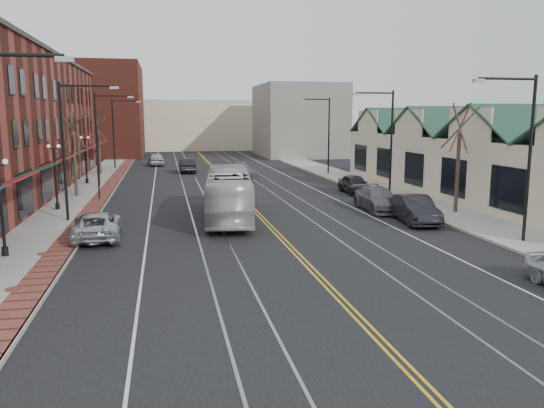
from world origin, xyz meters
name	(u,v)px	position (x,y,z in m)	size (l,w,h in m)	color
ground	(341,300)	(0.00, 0.00, 0.00)	(160.00, 160.00, 0.00)	black
sidewalk_left	(71,210)	(-12.00, 20.00, 0.07)	(4.00, 120.00, 0.15)	gray
sidewalk_right	(407,199)	(12.00, 20.00, 0.07)	(4.00, 120.00, 0.15)	gray
building_right	(480,168)	(18.00, 20.00, 2.30)	(8.00, 36.00, 4.60)	beige
backdrop_left	(95,111)	(-16.00, 70.00, 7.00)	(14.00, 18.00, 14.00)	maroon
backdrop_mid	(195,125)	(0.00, 85.00, 4.50)	(22.00, 14.00, 9.00)	beige
backdrop_right	(298,120)	(15.00, 65.00, 5.50)	(12.00, 16.00, 11.00)	slate
streetlight_l_1	(71,137)	(-11.05, 16.00, 5.03)	(3.33, 0.25, 8.00)	black
streetlight_l_2	(102,130)	(-11.05, 32.00, 5.03)	(3.33, 0.25, 8.00)	black
streetlight_l_3	(117,126)	(-11.05, 48.00, 5.03)	(3.33, 0.25, 8.00)	black
streetlight_r_0	(523,142)	(11.05, 6.00, 5.03)	(3.33, 0.25, 8.00)	black
streetlight_r_1	(386,132)	(11.05, 22.00, 5.03)	(3.33, 0.25, 8.00)	black
streetlight_r_2	(325,127)	(11.05, 38.00, 5.03)	(3.33, 0.25, 8.00)	black
lamppost_l_1	(2,210)	(-12.80, 8.00, 2.20)	(0.84, 0.28, 4.27)	black
lamppost_l_2	(56,178)	(-12.80, 20.00, 2.20)	(0.84, 0.28, 4.27)	black
lamppost_l_3	(86,161)	(-12.80, 34.00, 2.20)	(0.84, 0.28, 4.27)	black
tree_left_near	(74,152)	(-12.50, 26.00, 3.51)	(1.78, 1.37, 6.48)	#382B21
tree_left_far	(99,144)	(-12.50, 42.00, 3.28)	(1.66, 1.28, 6.02)	#382B21
tree_right_mid	(458,156)	(12.50, 14.00, 3.75)	(1.90, 1.46, 6.93)	#382B21
manhole_mid	(14,289)	(-11.20, 3.00, 0.16)	(0.60, 0.60, 0.02)	#592D19
manhole_far	(44,254)	(-11.20, 8.00, 0.16)	(0.60, 0.60, 0.02)	#592D19
traffic_signal	(98,169)	(-10.60, 24.00, 2.35)	(0.18, 0.15, 3.80)	black
transit_bus	(229,194)	(-2.00, 15.29, 1.54)	(2.58, 11.03, 3.07)	#BABABC
parked_suv	(97,226)	(-9.30, 11.22, 0.71)	(2.34, 5.08, 1.41)	#ADB1B5
parked_car_b	(415,209)	(8.57, 11.82, 0.81)	(1.71, 4.91, 1.62)	black
parked_car_c	(378,199)	(8.06, 16.07, 0.77)	(2.16, 5.30, 1.54)	#59585F
parked_car_d	(355,184)	(9.30, 23.91, 0.75)	(1.78, 4.43, 1.51)	black
distant_car_left	(187,165)	(-3.34, 42.93, 0.78)	(1.66, 4.75, 1.57)	black
distant_car_right	(241,170)	(1.87, 36.81, 0.76)	(2.12, 5.21, 1.51)	#5D5E64
distant_car_far	(156,159)	(-6.85, 52.03, 0.80)	(1.90, 4.72, 1.61)	#ADAEB4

